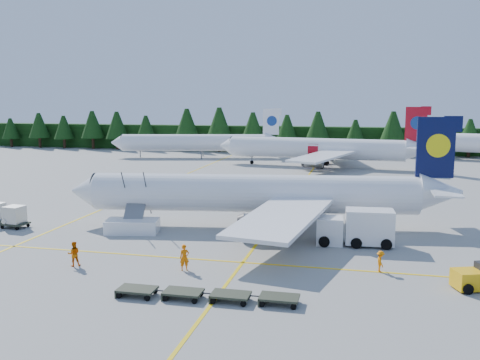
% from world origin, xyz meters
% --- Properties ---
extents(ground, '(320.00, 320.00, 0.00)m').
position_xyz_m(ground, '(0.00, 0.00, 0.00)').
color(ground, gray).
rests_on(ground, ground).
extents(taxi_stripe_a, '(0.25, 120.00, 0.01)m').
position_xyz_m(taxi_stripe_a, '(-14.00, 20.00, 0.01)').
color(taxi_stripe_a, yellow).
rests_on(taxi_stripe_a, ground).
extents(taxi_stripe_b, '(0.25, 120.00, 0.01)m').
position_xyz_m(taxi_stripe_b, '(6.00, 20.00, 0.01)').
color(taxi_stripe_b, yellow).
rests_on(taxi_stripe_b, ground).
extents(taxi_stripe_cross, '(80.00, 0.25, 0.01)m').
position_xyz_m(taxi_stripe_cross, '(0.00, -6.00, 0.01)').
color(taxi_stripe_cross, yellow).
rests_on(taxi_stripe_cross, ground).
extents(treeline_hedge, '(220.00, 4.00, 6.00)m').
position_xyz_m(treeline_hedge, '(0.00, 82.00, 3.00)').
color(treeline_hedge, black).
rests_on(treeline_hedge, ground).
extents(airliner_navy, '(36.90, 30.16, 10.77)m').
position_xyz_m(airliner_navy, '(3.84, 5.59, 3.24)').
color(airliner_navy, white).
rests_on(airliner_navy, ground).
extents(airliner_red, '(38.12, 31.22, 11.09)m').
position_xyz_m(airliner_red, '(5.31, 54.41, 3.34)').
color(airliner_red, white).
rests_on(airliner_red, ground).
extents(airliner_far_left, '(35.32, 10.81, 10.42)m').
position_xyz_m(airliner_far_left, '(-21.73, 64.01, 3.27)').
color(airliner_far_left, white).
rests_on(airliner_far_left, ground).
extents(airstairs, '(5.23, 7.10, 4.34)m').
position_xyz_m(airstairs, '(-6.20, 1.01, 0.94)').
color(airstairs, white).
rests_on(airstairs, ground).
extents(service_truck, '(6.58, 2.76, 3.11)m').
position_xyz_m(service_truck, '(14.25, 1.12, 1.54)').
color(service_truck, silver).
rests_on(service_truck, ground).
extents(baggage_tug, '(3.40, 2.55, 1.62)m').
position_xyz_m(baggage_tug, '(22.38, -8.12, 0.80)').
color(baggage_tug, '#FAB40D').
rests_on(baggage_tug, ground).
extents(dolly_train, '(11.45, 2.18, 0.14)m').
position_xyz_m(dolly_train, '(5.52, -14.04, 0.45)').
color(dolly_train, '#2F3426').
rests_on(dolly_train, ground).
extents(uld_pair, '(5.40, 2.88, 1.79)m').
position_xyz_m(uld_pair, '(-19.53, 0.32, 1.21)').
color(uld_pair, '#2F3426').
rests_on(uld_pair, ground).
extents(crew_a, '(0.84, 0.75, 1.94)m').
position_xyz_m(crew_a, '(2.27, -8.80, 0.97)').
color(crew_a, orange).
rests_on(crew_a, ground).
extents(crew_b, '(1.15, 1.09, 1.88)m').
position_xyz_m(crew_b, '(-6.14, -9.69, 0.94)').
color(crew_b, '#DD6004').
rests_on(crew_b, ground).
extents(crew_c, '(0.56, 0.73, 1.57)m').
position_xyz_m(crew_c, '(16.20, -5.94, 0.79)').
color(crew_c, orange).
rests_on(crew_c, ground).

